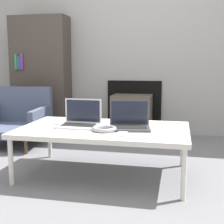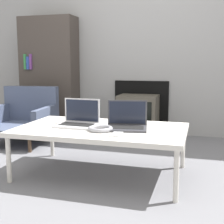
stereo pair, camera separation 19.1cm
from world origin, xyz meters
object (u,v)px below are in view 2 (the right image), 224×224
(headphones, at_px, (100,129))
(tv, at_px, (138,116))
(laptop_left, at_px, (78,120))
(phone, at_px, (116,134))
(laptop_right, at_px, (127,123))
(armchair, at_px, (25,117))

(headphones, relative_size, tv, 0.37)
(laptop_left, distance_m, phone, 0.45)
(laptop_right, height_order, tv, laptop_right)
(tv, distance_m, armchair, 1.34)
(headphones, distance_m, armchair, 1.51)
(headphones, bearing_deg, phone, -32.82)
(laptop_left, relative_size, headphones, 1.72)
(headphones, height_order, phone, headphones)
(headphones, distance_m, phone, 0.18)
(laptop_left, relative_size, tv, 0.64)
(laptop_right, bearing_deg, tv, 88.17)
(armchair, bearing_deg, laptop_right, -34.50)
(phone, height_order, tv, tv)
(laptop_right, height_order, headphones, laptop_right)
(phone, bearing_deg, tv, 95.85)
(phone, relative_size, tv, 0.28)
(phone, height_order, armchair, armchair)
(laptop_right, bearing_deg, laptop_left, 170.42)
(headphones, bearing_deg, armchair, 143.11)
(phone, xyz_separation_m, armchair, (-1.36, 1.00, -0.11))
(laptop_left, distance_m, armchair, 1.25)
(headphones, bearing_deg, laptop_right, 38.82)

